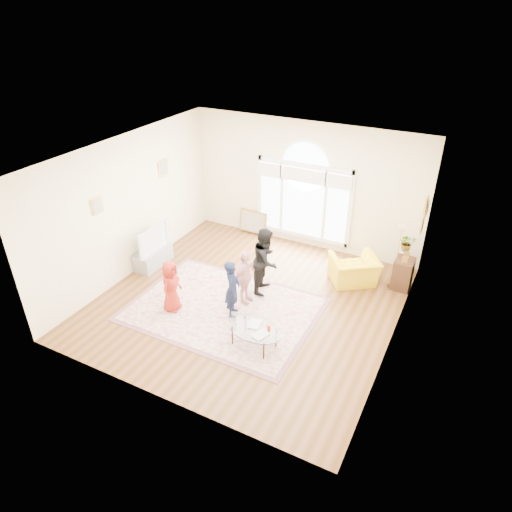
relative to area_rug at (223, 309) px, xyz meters
The scene contains 17 objects.
ground 0.58m from the area_rug, 55.25° to the left, with size 6.00×6.00×0.00m, color #563413.
room_shell 3.67m from the area_rug, 84.15° to the left, with size 6.00×6.00×6.00m.
area_rug is the anchor object (origin of this frame).
rug_border 0.00m from the area_rug, 135.00° to the left, with size 3.80×2.80×0.01m, color #7F4E54.
tv_console 2.55m from the area_rug, 162.23° to the left, with size 0.45×1.00×0.42m, color #94979C.
television 2.64m from the area_rug, 162.18° to the left, with size 0.17×1.10×0.63m.
coffee_table 1.36m from the area_rug, 32.86° to the right, with size 1.20×0.86×0.54m.
armchair 3.08m from the area_rug, 46.96° to the left, with size 1.00×0.87×0.65m, color yellow.
side_cabinet 4.04m from the area_rug, 39.48° to the left, with size 0.40×0.50×0.70m, color black.
floor_lamp 4.05m from the area_rug, 40.08° to the left, with size 0.26×0.26×1.51m.
plant_pedestal 4.27m from the area_rug, 44.65° to the left, with size 0.20×0.20×0.70m, color white.
potted_plant 4.35m from the area_rug, 44.65° to the left, with size 0.36×0.31×0.40m, color #33722D.
leaning_picture 3.54m from the area_rug, 107.40° to the left, with size 0.80×0.05×0.62m, color tan.
child_red 1.19m from the area_rug, 153.15° to the right, with size 0.55×0.36×1.12m, color #9F2317.
child_navy 0.69m from the area_rug, 12.77° to the right, with size 0.45×0.30×1.24m, color #131A35.
child_black 1.38m from the area_rug, 66.12° to the left, with size 0.73×0.57×1.49m, color black.
child_pink 0.81m from the area_rug, 58.13° to the left, with size 0.71×0.29×1.20m, color #F4ADB1.
Camera 1 is at (3.80, -6.99, 5.75)m, focal length 32.00 mm.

